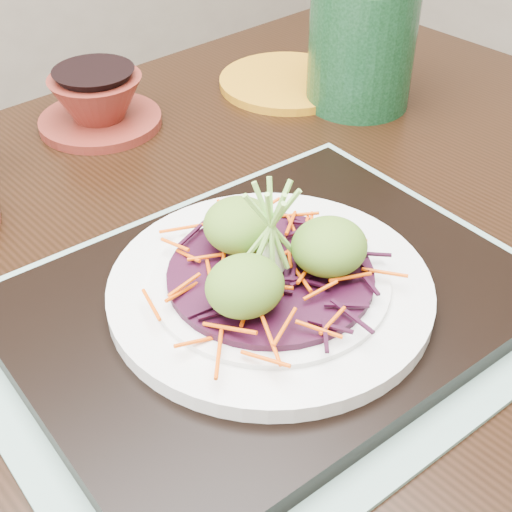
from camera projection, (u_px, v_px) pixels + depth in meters
dining_table at (212, 359)px, 0.72m from camera, size 1.40×1.01×0.82m
placemat at (270, 313)px, 0.61m from camera, size 0.49×0.39×0.00m
serving_tray at (270, 303)px, 0.60m from camera, size 0.42×0.32×0.02m
white_plate at (270, 287)px, 0.59m from camera, size 0.27×0.27×0.02m
cabbage_bed at (270, 274)px, 0.58m from camera, size 0.17×0.17×0.01m
carrot_julienne at (271, 267)px, 0.58m from camera, size 0.21×0.21×0.01m
guacamole_scoops at (271, 252)px, 0.57m from camera, size 0.15×0.13×0.05m
scallion_garnish at (271, 230)px, 0.55m from camera, size 0.06×0.06×0.09m
terracotta_bowl_set at (98, 104)px, 0.86m from camera, size 0.19×0.19×0.06m
yellow_plate at (287, 82)px, 0.96m from camera, size 0.19×0.19×0.01m
green_jar at (362, 45)px, 0.88m from camera, size 0.15×0.15×0.15m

